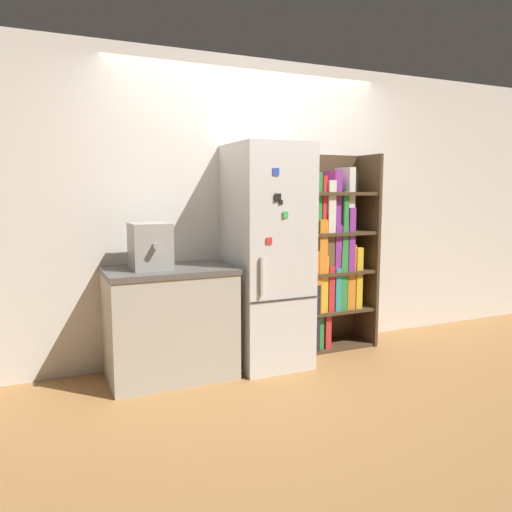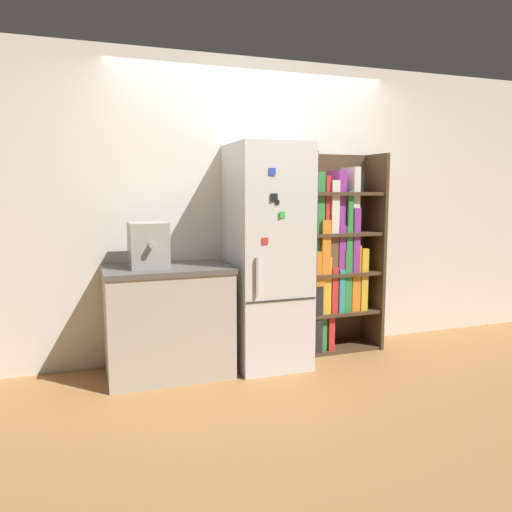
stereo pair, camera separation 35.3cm
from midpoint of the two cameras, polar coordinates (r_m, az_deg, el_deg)
The scene contains 6 objects.
ground_plane at distance 4.28m, azimuth -0.50°, elevation -12.53°, with size 16.00×16.00×0.00m, color #A87542.
wall_back at distance 4.46m, azimuth -3.00°, elevation 5.37°, with size 8.00×0.05×2.60m.
refrigerator at distance 4.17m, azimuth -1.19°, elevation 0.00°, with size 0.60×0.68×1.84m.
bookshelf at distance 4.64m, azimuth 6.15°, elevation -0.07°, with size 0.73×0.38×1.80m.
kitchen_counter at distance 4.03m, azimuth -12.35°, elevation -7.44°, with size 0.98×0.63×0.87m.
espresso_machine at distance 3.90m, azimuth -14.56°, elevation 1.10°, with size 0.29×0.37×0.35m.
Camera 1 is at (-1.79, -3.61, 1.46)m, focal length 35.00 mm.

